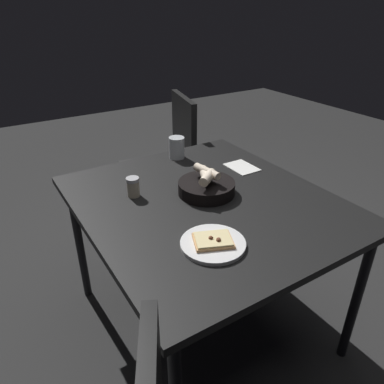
{
  "coord_description": "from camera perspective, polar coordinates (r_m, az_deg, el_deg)",
  "views": [
    {
      "loc": [
        -1.09,
        0.75,
        1.45
      ],
      "look_at": [
        0.01,
        0.06,
        0.76
      ],
      "focal_mm": 33.82,
      "sensor_mm": 36.0,
      "label": 1
    }
  ],
  "objects": [
    {
      "name": "ground",
      "position": [
        1.96,
        1.75,
        -19.6
      ],
      "size": [
        8.0,
        8.0,
        0.0
      ],
      "primitive_type": "plane",
      "color": "#292929"
    },
    {
      "name": "dining_table",
      "position": [
        1.54,
        2.1,
        -2.97
      ],
      "size": [
        1.12,
        0.99,
        0.71
      ],
      "color": "black",
      "rests_on": "ground"
    },
    {
      "name": "napkin",
      "position": [
        1.82,
        7.85,
        3.89
      ],
      "size": [
        0.16,
        0.12,
        0.0
      ],
      "color": "white",
      "rests_on": "dining_table"
    },
    {
      "name": "pepper_shaker",
      "position": [
        1.54,
        -9.25,
        0.63
      ],
      "size": [
        0.06,
        0.06,
        0.08
      ],
      "color": "#BFB299",
      "rests_on": "dining_table"
    },
    {
      "name": "bread_basket",
      "position": [
        1.55,
        2.28,
        0.97
      ],
      "size": [
        0.24,
        0.24,
        0.11
      ],
      "color": "black",
      "rests_on": "dining_table"
    },
    {
      "name": "pizza_plate",
      "position": [
        1.24,
        3.33,
        -8.01
      ],
      "size": [
        0.22,
        0.22,
        0.04
      ],
      "color": "white",
      "rests_on": "dining_table"
    },
    {
      "name": "beer_glass",
      "position": [
        1.91,
        -2.42,
        6.8
      ],
      "size": [
        0.08,
        0.08,
        0.11
      ],
      "color": "silver",
      "rests_on": "dining_table"
    },
    {
      "name": "chair_near",
      "position": [
        2.43,
        -3.83,
        5.44
      ],
      "size": [
        0.53,
        0.53,
        0.92
      ],
      "color": "#282828",
      "rests_on": "ground"
    }
  ]
}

